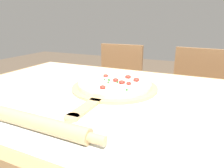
% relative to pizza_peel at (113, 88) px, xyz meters
% --- Properties ---
extents(dining_table, '(1.47, 0.97, 0.76)m').
position_rel_pizza_peel_xyz_m(dining_table, '(0.00, -0.06, -0.11)').
color(dining_table, '#A87F51').
rests_on(dining_table, ground_plane).
extents(towel_cloth, '(1.39, 0.89, 0.00)m').
position_rel_pizza_peel_xyz_m(towel_cloth, '(0.00, -0.06, -0.01)').
color(towel_cloth, silver).
rests_on(towel_cloth, dining_table).
extents(pizza_peel, '(0.40, 0.56, 0.01)m').
position_rel_pizza_peel_xyz_m(pizza_peel, '(0.00, 0.00, 0.00)').
color(pizza_peel, tan).
rests_on(pizza_peel, towel_cloth).
extents(pizza, '(0.33, 0.33, 0.04)m').
position_rel_pizza_peel_xyz_m(pizza, '(0.00, 0.02, 0.02)').
color(pizza, beige).
rests_on(pizza, pizza_peel).
extents(rolling_pin, '(0.47, 0.05, 0.04)m').
position_rel_pizza_peel_xyz_m(rolling_pin, '(-0.07, -0.42, 0.02)').
color(rolling_pin, tan).
rests_on(rolling_pin, towel_cloth).
extents(chair_left, '(0.41, 0.41, 0.87)m').
position_rel_pizza_peel_xyz_m(chair_left, '(-0.29, 0.75, -0.27)').
color(chair_left, brown).
rests_on(chair_left, ground_plane).
extents(chair_right, '(0.44, 0.44, 0.87)m').
position_rel_pizza_peel_xyz_m(chair_right, '(0.34, 0.75, -0.27)').
color(chair_right, brown).
rests_on(chair_right, ground_plane).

